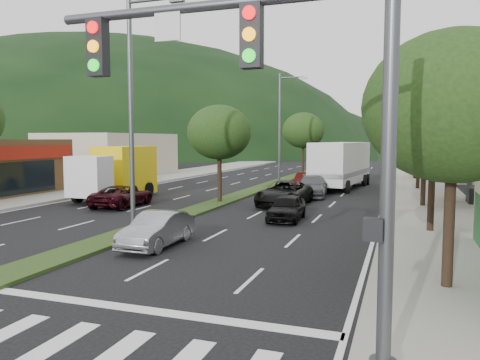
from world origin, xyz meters
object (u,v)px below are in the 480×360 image
at_px(tree_r_a, 454,107).
at_px(tree_med_far, 303,130).
at_px(suv_maroon, 122,196).
at_px(tree_med_near, 219,132).
at_px(sedan_silver, 157,229).
at_px(streetlight_mid, 282,122).
at_px(traffic_signal, 290,100).
at_px(tree_r_e, 416,130).
at_px(car_queue_c, 305,181).
at_px(tree_r_b, 434,114).
at_px(tree_r_d, 420,124).
at_px(car_queue_b, 312,186).
at_px(car_queue_a, 287,207).
at_px(tree_r_c, 425,126).
at_px(car_queue_e, 324,176).
at_px(streetlight_near, 135,101).
at_px(motorhome, 341,164).
at_px(car_queue_d, 284,193).
at_px(box_truck, 118,174).

xyz_separation_m(tree_r_a, tree_med_far, (-12.00, 40.00, 0.19)).
bearing_deg(suv_maroon, tree_med_near, -146.54).
distance_m(sedan_silver, suv_maroon, 11.09).
bearing_deg(streetlight_mid, tree_med_far, 91.07).
relative_size(traffic_signal, tree_r_e, 1.04).
height_order(tree_med_near, car_queue_c, tree_med_near).
relative_size(tree_r_b, tree_med_near, 1.15).
bearing_deg(tree_r_d, car_queue_b, -136.47).
xyz_separation_m(traffic_signal, tree_r_d, (2.97, 31.54, 0.54)).
distance_m(tree_r_a, tree_med_far, 41.76).
bearing_deg(traffic_signal, tree_r_a, 61.80).
bearing_deg(tree_r_a, suv_maroon, 147.80).
xyz_separation_m(traffic_signal, streetlight_mid, (-8.82, 34.54, 0.94)).
distance_m(tree_r_e, streetlight_mid, 13.73).
bearing_deg(car_queue_a, car_queue_b, 91.24).
bearing_deg(tree_r_c, tree_med_far, 116.57).
distance_m(traffic_signal, car_queue_a, 15.71).
xyz_separation_m(tree_r_c, tree_med_far, (-12.00, 24.00, 0.26)).
distance_m(tree_r_b, car_queue_e, 23.07).
height_order(traffic_signal, sedan_silver, traffic_signal).
distance_m(streetlight_near, sedan_silver, 5.66).
relative_size(tree_r_a, tree_med_near, 1.10).
distance_m(tree_r_c, tree_r_d, 10.01).
height_order(traffic_signal, tree_med_near, traffic_signal).
height_order(tree_r_b, suv_maroon, tree_r_b).
xyz_separation_m(car_queue_a, car_queue_b, (-0.59, 10.00, 0.08)).
height_order(tree_r_c, streetlight_mid, streetlight_mid).
distance_m(car_queue_c, motorhome, 3.29).
height_order(tree_r_e, sedan_silver, tree_r_e).
xyz_separation_m(tree_r_e, streetlight_near, (-11.79, -32.00, 0.69)).
height_order(tree_r_d, suv_maroon, tree_r_d).
bearing_deg(suv_maroon, car_queue_a, 171.10).
height_order(tree_med_far, sedan_silver, tree_med_far).
relative_size(traffic_signal, car_queue_e, 1.81).
distance_m(traffic_signal, tree_r_a, 6.29).
xyz_separation_m(streetlight_near, car_queue_d, (3.91, 10.23, -4.84)).
height_order(tree_r_a, tree_r_c, tree_r_a).
distance_m(tree_med_near, streetlight_near, 10.07).
distance_m(tree_r_a, car_queue_d, 16.77).
bearing_deg(box_truck, suv_maroon, 126.22).
bearing_deg(sedan_silver, tree_r_c, 54.11).
distance_m(tree_r_a, tree_med_near, 18.44).
height_order(streetlight_mid, car_queue_c, streetlight_mid).
bearing_deg(tree_r_d, motorhome, -176.19).
relative_size(sedan_silver, car_queue_c, 0.98).
bearing_deg(suv_maroon, motorhome, -127.41).
relative_size(tree_r_b, car_queue_b, 1.40).
height_order(tree_r_a, box_truck, tree_r_a).
xyz_separation_m(tree_med_far, sedan_silver, (2.22, -37.90, -4.36)).
xyz_separation_m(tree_r_a, motorhome, (-5.92, 25.61, -2.83)).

